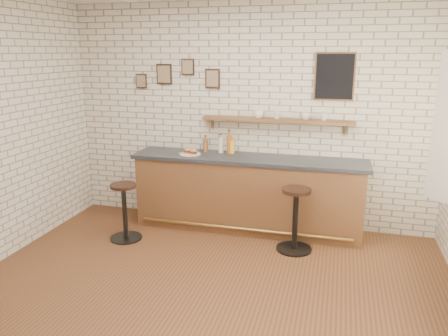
{
  "coord_description": "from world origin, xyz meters",
  "views": [
    {
      "loc": [
        1.2,
        -3.78,
        2.37
      ],
      "look_at": [
        -0.05,
        0.9,
        1.06
      ],
      "focal_mm": 35.0,
      "sensor_mm": 36.0,
      "label": 1
    }
  ],
  "objects_px": {
    "bitters_bottle_white": "(221,145)",
    "condiment_bottle_yellow": "(232,147)",
    "shelf_cup_c": "(305,116)",
    "ciabatta_sandwich": "(191,151)",
    "shelf_cup_b": "(277,115)",
    "sandwich_plate": "(190,154)",
    "shelf_cup_a": "(259,114)",
    "shelf_cup_d": "(324,117)",
    "bar_stool_left": "(125,210)",
    "bitters_bottle_brown": "(205,145)",
    "bar_stool_right": "(295,218)",
    "bar_counter": "(248,193)",
    "bitters_bottle_amber": "(229,144)"
  },
  "relations": [
    {
      "from": "bar_stool_right",
      "to": "shelf_cup_a",
      "type": "height_order",
      "value": "shelf_cup_a"
    },
    {
      "from": "ciabatta_sandwich",
      "to": "bar_stool_right",
      "type": "bearing_deg",
      "value": -16.99
    },
    {
      "from": "bar_stool_left",
      "to": "bitters_bottle_white",
      "type": "bearing_deg",
      "value": 40.59
    },
    {
      "from": "shelf_cup_a",
      "to": "shelf_cup_d",
      "type": "height_order",
      "value": "shelf_cup_a"
    },
    {
      "from": "condiment_bottle_yellow",
      "to": "shelf_cup_d",
      "type": "bearing_deg",
      "value": 2.35
    },
    {
      "from": "sandwich_plate",
      "to": "bar_counter",
      "type": "bearing_deg",
      "value": 3.85
    },
    {
      "from": "ciabatta_sandwich",
      "to": "bitters_bottle_brown",
      "type": "relative_size",
      "value": 0.94
    },
    {
      "from": "bitters_bottle_amber",
      "to": "shelf_cup_a",
      "type": "relative_size",
      "value": 2.31
    },
    {
      "from": "bitters_bottle_white",
      "to": "shelf_cup_d",
      "type": "relative_size",
      "value": 2.88
    },
    {
      "from": "ciabatta_sandwich",
      "to": "shelf_cup_a",
      "type": "bearing_deg",
      "value": 16.24
    },
    {
      "from": "bar_counter",
      "to": "shelf_cup_c",
      "type": "relative_size",
      "value": 26.95
    },
    {
      "from": "shelf_cup_d",
      "to": "bar_stool_right",
      "type": "bearing_deg",
      "value": -120.22
    },
    {
      "from": "condiment_bottle_yellow",
      "to": "shelf_cup_b",
      "type": "distance_m",
      "value": 0.75
    },
    {
      "from": "bitters_bottle_amber",
      "to": "bar_stool_right",
      "type": "xyz_separation_m",
      "value": [
        0.99,
        -0.66,
        -0.72
      ]
    },
    {
      "from": "sandwich_plate",
      "to": "shelf_cup_a",
      "type": "bearing_deg",
      "value": 16.07
    },
    {
      "from": "bitters_bottle_amber",
      "to": "bar_stool_left",
      "type": "bearing_deg",
      "value": -142.47
    },
    {
      "from": "shelf_cup_c",
      "to": "shelf_cup_d",
      "type": "distance_m",
      "value": 0.23
    },
    {
      "from": "bar_stool_right",
      "to": "shelf_cup_d",
      "type": "distance_m",
      "value": 1.35
    },
    {
      "from": "bar_counter",
      "to": "bitters_bottle_white",
      "type": "distance_m",
      "value": 0.75
    },
    {
      "from": "bar_counter",
      "to": "bitters_bottle_amber",
      "type": "distance_m",
      "value": 0.72
    },
    {
      "from": "bitters_bottle_white",
      "to": "bar_stool_left",
      "type": "xyz_separation_m",
      "value": [
        -1.04,
        -0.89,
        -0.72
      ]
    },
    {
      "from": "ciabatta_sandwich",
      "to": "condiment_bottle_yellow",
      "type": "bearing_deg",
      "value": 21.54
    },
    {
      "from": "bitters_bottle_white",
      "to": "shelf_cup_d",
      "type": "xyz_separation_m",
      "value": [
        1.35,
        0.05,
        0.43
      ]
    },
    {
      "from": "bitters_bottle_brown",
      "to": "bar_stool_right",
      "type": "xyz_separation_m",
      "value": [
        1.33,
        -0.66,
        -0.68
      ]
    },
    {
      "from": "shelf_cup_c",
      "to": "shelf_cup_d",
      "type": "height_order",
      "value": "shelf_cup_c"
    },
    {
      "from": "shelf_cup_c",
      "to": "bitters_bottle_amber",
      "type": "bearing_deg",
      "value": 100.77
    },
    {
      "from": "bitters_bottle_white",
      "to": "ciabatta_sandwich",
      "type": "bearing_deg",
      "value": -150.79
    },
    {
      "from": "bar_stool_left",
      "to": "bitters_bottle_brown",
      "type": "bearing_deg",
      "value": 47.44
    },
    {
      "from": "condiment_bottle_yellow",
      "to": "shelf_cup_c",
      "type": "bearing_deg",
      "value": 2.91
    },
    {
      "from": "sandwich_plate",
      "to": "shelf_cup_a",
      "type": "height_order",
      "value": "shelf_cup_a"
    },
    {
      "from": "ciabatta_sandwich",
      "to": "bitters_bottle_white",
      "type": "bearing_deg",
      "value": 29.21
    },
    {
      "from": "shelf_cup_b",
      "to": "shelf_cup_d",
      "type": "bearing_deg",
      "value": -68.32
    },
    {
      "from": "sandwich_plate",
      "to": "condiment_bottle_yellow",
      "type": "bearing_deg",
      "value": 21.19
    },
    {
      "from": "bar_stool_right",
      "to": "ciabatta_sandwich",
      "type": "bearing_deg",
      "value": 163.01
    },
    {
      "from": "bar_stool_right",
      "to": "shelf_cup_d",
      "type": "xyz_separation_m",
      "value": [
        0.24,
        0.71,
        1.12
      ]
    },
    {
      "from": "bitters_bottle_amber",
      "to": "bar_stool_right",
      "type": "height_order",
      "value": "bitters_bottle_amber"
    },
    {
      "from": "bar_counter",
      "to": "bar_stool_right",
      "type": "bearing_deg",
      "value": -36.0
    },
    {
      "from": "sandwich_plate",
      "to": "bitters_bottle_amber",
      "type": "bearing_deg",
      "value": 22.47
    },
    {
      "from": "bitters_bottle_brown",
      "to": "shelf_cup_b",
      "type": "bearing_deg",
      "value": 2.89
    },
    {
      "from": "shelf_cup_d",
      "to": "shelf_cup_b",
      "type": "bearing_deg",
      "value": 168.41
    },
    {
      "from": "ciabatta_sandwich",
      "to": "bitters_bottle_brown",
      "type": "bearing_deg",
      "value": 54.67
    },
    {
      "from": "bar_counter",
      "to": "bar_stool_right",
      "type": "distance_m",
      "value": 0.86
    },
    {
      "from": "sandwich_plate",
      "to": "bar_stool_left",
      "type": "distance_m",
      "value": 1.14
    },
    {
      "from": "bitters_bottle_brown",
      "to": "bar_stool_left",
      "type": "xyz_separation_m",
      "value": [
        -0.82,
        -0.89,
        -0.71
      ]
    },
    {
      "from": "ciabatta_sandwich",
      "to": "condiment_bottle_yellow",
      "type": "distance_m",
      "value": 0.56
    },
    {
      "from": "bitters_bottle_white",
      "to": "condiment_bottle_yellow",
      "type": "height_order",
      "value": "bitters_bottle_white"
    },
    {
      "from": "sandwich_plate",
      "to": "ciabatta_sandwich",
      "type": "relative_size",
      "value": 1.27
    },
    {
      "from": "bitters_bottle_amber",
      "to": "bar_stool_left",
      "type": "distance_m",
      "value": 1.64
    },
    {
      "from": "bitters_bottle_brown",
      "to": "condiment_bottle_yellow",
      "type": "height_order",
      "value": "bitters_bottle_brown"
    },
    {
      "from": "bitters_bottle_white",
      "to": "shelf_cup_c",
      "type": "distance_m",
      "value": 1.2
    }
  ]
}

